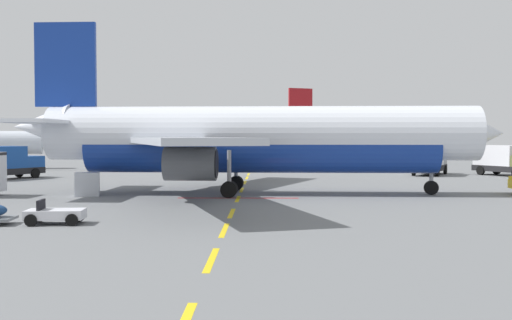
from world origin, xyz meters
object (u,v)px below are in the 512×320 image
(catering_truck, at_px, (504,160))
(fuel_service_truck, at_px, (5,162))
(airliner_mid_left, at_px, (226,137))
(ground_power_truck, at_px, (430,159))
(airliner_foreground, at_px, (253,138))
(uld_cargo_container, at_px, (87,184))

(catering_truck, relative_size, fuel_service_truck, 1.00)
(catering_truck, height_order, fuel_service_truck, same)
(airliner_mid_left, relative_size, ground_power_truck, 4.65)
(airliner_foreground, distance_m, catering_truck, 32.76)
(fuel_service_truck, height_order, uld_cargo_container, fuel_service_truck)
(airliner_foreground, height_order, airliner_mid_left, airliner_mid_left)
(catering_truck, height_order, ground_power_truck, same)
(ground_power_truck, bearing_deg, uld_cargo_container, -142.55)
(airliner_foreground, height_order, catering_truck, airliner_foreground)
(catering_truck, relative_size, uld_cargo_container, 3.80)
(airliner_foreground, height_order, uld_cargo_container, airliner_foreground)
(catering_truck, xyz_separation_m, fuel_service_truck, (-49.65, -5.67, 0.00))
(uld_cargo_container, bearing_deg, catering_truck, 30.23)
(catering_truck, bearing_deg, ground_power_truck, 171.60)
(airliner_mid_left, height_order, catering_truck, airliner_mid_left)
(airliner_mid_left, distance_m, fuel_service_truck, 45.56)
(uld_cargo_container, bearing_deg, airliner_mid_left, 84.13)
(airliner_foreground, relative_size, uld_cargo_container, 18.08)
(airliner_mid_left, xyz_separation_m, catering_truck, (31.15, -35.89, -2.37))
(catering_truck, xyz_separation_m, ground_power_truck, (-7.44, 1.10, 0.00))
(uld_cargo_container, bearing_deg, fuel_service_truck, 128.33)
(airliner_foreground, distance_m, uld_cargo_container, 11.86)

